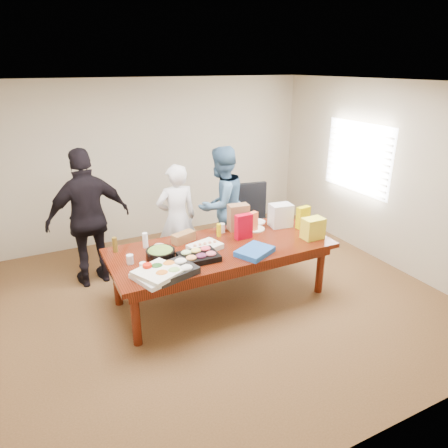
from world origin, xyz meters
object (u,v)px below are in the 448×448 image
salad_bowl (161,254)px  person_center (177,219)px  person_right (221,205)px  office_chair (258,223)px  sheet_cake (205,247)px  conference_table (221,272)px

salad_bowl → person_center: bearing=60.4°
person_center → person_right: size_ratio=0.90×
office_chair → salad_bowl: office_chair is taller
sheet_cake → salad_bowl: size_ratio=1.10×
conference_table → salad_bowl: bearing=179.7°
office_chair → sheet_cake: size_ratio=2.91×
office_chair → sheet_cake: bearing=-136.7°
person_center → salad_bowl: person_center is taller
office_chair → person_center: 1.33m
conference_table → office_chair: size_ratio=2.53×
person_right → salad_bowl: person_right is taller
conference_table → person_right: bearing=63.8°
conference_table → office_chair: bearing=39.5°
conference_table → person_right: person_right is taller
office_chair → person_center: (-1.30, 0.14, 0.25)m
person_center → sheet_cake: size_ratio=4.23×
conference_table → person_center: (-0.21, 1.04, 0.43)m
person_center → salad_bowl: (-0.59, -1.03, 0.00)m
person_center → person_right: person_right is taller
conference_table → person_center: bearing=101.2°
person_center → sheet_cake: person_center is taller
conference_table → person_center: person_center is taller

